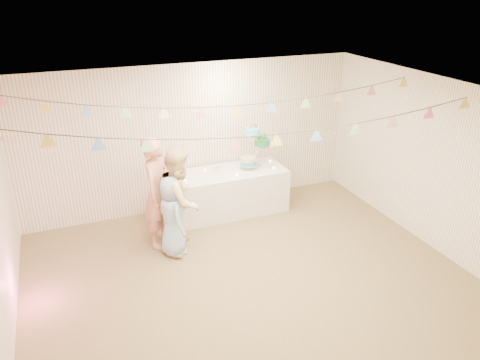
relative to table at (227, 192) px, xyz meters
name	(u,v)px	position (x,y,z in m)	size (l,w,h in m)	color
floor	(248,278)	(-0.45, -2.03, -0.39)	(6.00, 6.00, 0.00)	brown
ceiling	(250,96)	(-0.45, -2.03, 2.21)	(6.00, 6.00, 0.00)	silver
back_wall	(193,138)	(-0.45, 0.47, 0.91)	(6.00, 6.00, 0.00)	white
front_wall	(365,312)	(-0.45, -4.53, 0.91)	(6.00, 6.00, 0.00)	white
right_wall	(431,163)	(2.55, -2.03, 0.91)	(5.00, 5.00, 0.00)	white
table	(227,192)	(0.00, 0.00, 0.00)	(2.07, 0.83, 0.77)	silver
cake_stand	(255,148)	(0.55, 0.05, 0.74)	(0.67, 0.39, 0.75)	silver
cake_bottom	(248,165)	(0.40, -0.01, 0.45)	(0.31, 0.31, 0.15)	#27AAB7
cake_middle	(262,146)	(0.73, 0.14, 0.72)	(0.27, 0.27, 0.22)	#1B7D3D
cake_top_tier	(253,135)	(0.49, 0.02, 0.99)	(0.25, 0.25, 0.19)	#4DE4F3
platter	(203,177)	(-0.46, -0.05, 0.37)	(0.36, 0.36, 0.02)	white
posy	(217,169)	(-0.16, 0.05, 0.44)	(0.13, 0.13, 0.15)	white
person_adult_a	(158,193)	(-1.36, -0.63, 0.49)	(0.64, 0.42, 1.76)	tan
person_adult_b	(180,200)	(-1.08, -0.87, 0.43)	(0.80, 0.62, 1.64)	beige
person_child	(172,216)	(-1.24, -0.97, 0.24)	(0.61, 0.40, 1.25)	#8DB5C8
bunting_back	(219,96)	(-0.45, -0.93, 1.96)	(5.60, 1.10, 0.40)	pink
bunting_front	(256,123)	(-0.45, -2.23, 1.93)	(5.60, 0.90, 0.36)	#72A5E5
tealight_0	(185,181)	(-0.80, -0.15, 0.40)	(0.04, 0.04, 0.03)	#FFD88C
tealight_1	(205,170)	(-0.35, 0.18, 0.40)	(0.04, 0.04, 0.03)	#FFD88C
tealight_2	(237,174)	(0.10, -0.22, 0.40)	(0.04, 0.04, 0.03)	#FFD88C
tealight_3	(241,164)	(0.35, 0.22, 0.40)	(0.04, 0.04, 0.03)	#FFD88C
tealight_4	(274,168)	(0.82, -0.18, 0.40)	(0.04, 0.04, 0.03)	#FFD88C
tealight_5	(270,161)	(0.90, 0.15, 0.40)	(0.04, 0.04, 0.03)	#FFD88C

